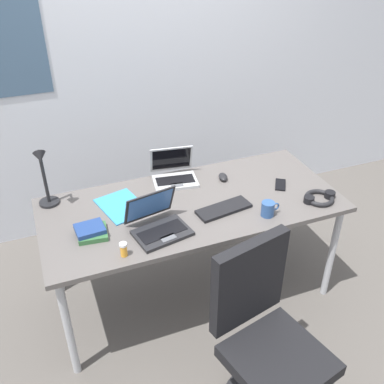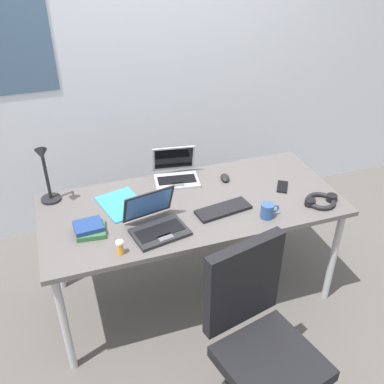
{
  "view_description": "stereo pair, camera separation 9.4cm",
  "coord_description": "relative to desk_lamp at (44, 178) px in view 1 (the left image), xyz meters",
  "views": [
    {
      "loc": [
        -0.8,
        -2.06,
        2.25
      ],
      "look_at": [
        0.0,
        0.0,
        0.82
      ],
      "focal_mm": 41.54,
      "sensor_mm": 36.0,
      "label": 1
    },
    {
      "loc": [
        -0.71,
        -2.09,
        2.25
      ],
      "look_at": [
        0.0,
        0.0,
        0.82
      ],
      "focal_mm": 41.54,
      "sensor_mm": 36.0,
      "label": 2
    }
  ],
  "objects": [
    {
      "name": "office_chair",
      "position": [
        0.86,
        -1.15,
        -0.54
      ],
      "size": [
        0.53,
        0.59,
        0.97
      ],
      "color": "black",
      "rests_on": "ground_plane"
    },
    {
      "name": "cell_phone",
      "position": [
        1.4,
        -0.29,
        -0.19
      ],
      "size": [
        0.13,
        0.15,
        0.01
      ],
      "primitive_type": "cube",
      "rotation": [
        0.0,
        0.0,
        -0.56
      ],
      "color": "black",
      "rests_on": "desk"
    },
    {
      "name": "wall_back",
      "position": [
        0.8,
        0.82,
        0.36
      ],
      "size": [
        6.0,
        0.13,
        2.6
      ],
      "color": "silver",
      "rests_on": "ground_plane"
    },
    {
      "name": "headphones",
      "position": [
        1.53,
        -0.52,
        -0.18
      ],
      "size": [
        0.21,
        0.18,
        0.04
      ],
      "color": "black",
      "rests_on": "desk"
    },
    {
      "name": "book_stack",
      "position": [
        0.18,
        -0.36,
        -0.17
      ],
      "size": [
        0.18,
        0.17,
        0.05
      ],
      "color": "#336638",
      "rests_on": "desk"
    },
    {
      "name": "laptop_back_right",
      "position": [
        0.79,
        0.02,
        -0.15
      ],
      "size": [
        0.31,
        0.28,
        0.21
      ],
      "color": "#B7BABC",
      "rests_on": "desk"
    },
    {
      "name": "laptop_center",
      "position": [
        0.53,
        -0.46,
        -0.15
      ],
      "size": [
        0.34,
        0.33,
        0.21
      ],
      "color": "#232326",
      "rests_on": "desk"
    },
    {
      "name": "desk",
      "position": [
        0.8,
        -0.28,
        -0.25
      ],
      "size": [
        1.8,
        0.8,
        0.74
      ],
      "color": "#595451",
      "rests_on": "ground_plane"
    },
    {
      "name": "ground_plane",
      "position": [
        0.8,
        -0.28,
        -0.94
      ],
      "size": [
        12.0,
        12.0,
        0.0
      ],
      "primitive_type": "plane",
      "color": "#56514C"
    },
    {
      "name": "coffee_mug",
      "position": [
        1.16,
        -0.55,
        -0.15
      ],
      "size": [
        0.11,
        0.08,
        0.09
      ],
      "color": "#2D518C",
      "rests_on": "desk"
    },
    {
      "name": "pill_bottle",
      "position": [
        0.3,
        -0.59,
        -0.16
      ],
      "size": [
        0.04,
        0.04,
        0.08
      ],
      "color": "gold",
      "rests_on": "desk"
    },
    {
      "name": "computer_mouse",
      "position": [
        1.09,
        -0.09,
        -0.18
      ],
      "size": [
        0.08,
        0.11,
        0.03
      ],
      "primitive_type": "ellipsoid",
      "rotation": [
        0.0,
        0.0,
        -0.24
      ],
      "color": "black",
      "rests_on": "desk"
    },
    {
      "name": "desk_lamp",
      "position": [
        0.0,
        0.0,
        0.0
      ],
      "size": [
        0.12,
        0.18,
        0.4
      ],
      "color": "black",
      "rests_on": "desk"
    },
    {
      "name": "paper_folder_near_mouse",
      "position": [
        0.4,
        -0.16,
        -0.19
      ],
      "size": [
        0.3,
        0.36,
        0.01
      ],
      "primitive_type": "cube",
      "rotation": [
        0.0,
        0.0,
        0.25
      ],
      "color": "#338CC6",
      "rests_on": "desk"
    },
    {
      "name": "external_keyboard",
      "position": [
        0.95,
        -0.41,
        -0.19
      ],
      "size": [
        0.34,
        0.17,
        0.02
      ],
      "primitive_type": "cube",
      "rotation": [
        0.0,
        0.0,
        0.15
      ],
      "color": "black",
      "rests_on": "desk"
    }
  ]
}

